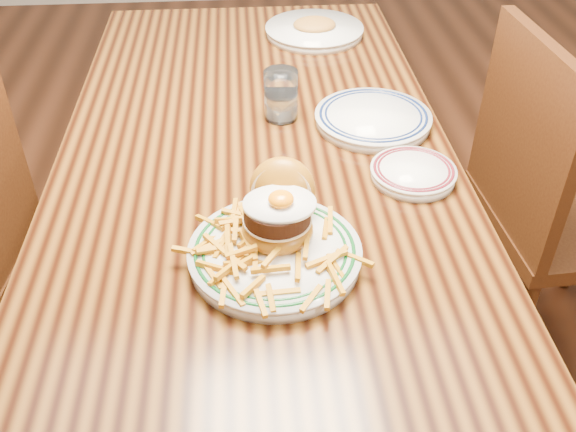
{
  "coord_description": "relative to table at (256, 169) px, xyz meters",
  "views": [
    {
      "loc": [
        -0.02,
        -1.23,
        1.49
      ],
      "look_at": [
        0.04,
        -0.42,
        0.85
      ],
      "focal_mm": 40.0,
      "sensor_mm": 36.0,
      "label": 1
    }
  ],
  "objects": [
    {
      "name": "water_glass",
      "position": [
        0.06,
        0.08,
        0.14
      ],
      "size": [
        0.08,
        0.08,
        0.12
      ],
      "color": "white",
      "rests_on": "table"
    },
    {
      "name": "main_plate",
      "position": [
        0.02,
        -0.4,
        0.13
      ],
      "size": [
        0.3,
        0.31,
        0.14
      ],
      "rotation": [
        0.0,
        0.0,
        -0.19
      ],
      "color": "silver",
      "rests_on": "table"
    },
    {
      "name": "far_plate",
      "position": [
        0.19,
        0.56,
        0.11
      ],
      "size": [
        0.29,
        0.29,
        0.05
      ],
      "rotation": [
        0.0,
        0.0,
        0.1
      ],
      "color": "silver",
      "rests_on": "table"
    },
    {
      "name": "floor",
      "position": [
        0.0,
        0.0,
        -0.66
      ],
      "size": [
        6.0,
        6.0,
        0.0
      ],
      "primitive_type": "plane",
      "color": "black",
      "rests_on": "ground"
    },
    {
      "name": "side_plate",
      "position": [
        0.31,
        -0.19,
        0.1
      ],
      "size": [
        0.17,
        0.17,
        0.03
      ],
      "rotation": [
        0.0,
        0.0,
        0.38
      ],
      "color": "silver",
      "rests_on": "table"
    },
    {
      "name": "chair_right",
      "position": [
        0.76,
        0.02,
        -0.16
      ],
      "size": [
        0.47,
        0.47,
        0.94
      ],
      "rotation": [
        0.0,
        0.0,
        3.2
      ],
      "color": "#3C200C",
      "rests_on": "floor"
    },
    {
      "name": "table",
      "position": [
        0.0,
        0.0,
        0.0
      ],
      "size": [
        0.85,
        1.6,
        0.75
      ],
      "color": "black",
      "rests_on": "floor"
    },
    {
      "name": "rear_plate",
      "position": [
        0.27,
        0.03,
        0.1
      ],
      "size": [
        0.27,
        0.27,
        0.03
      ],
      "rotation": [
        0.0,
        0.0,
        -0.0
      ],
      "color": "silver",
      "rests_on": "table"
    }
  ]
}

